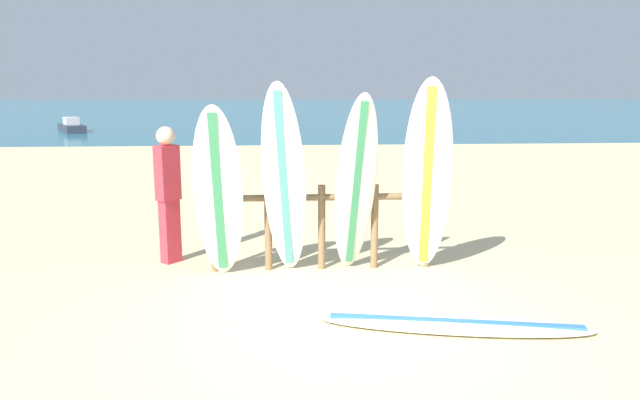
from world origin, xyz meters
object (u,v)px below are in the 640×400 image
(surfboard_lying_on_sand, at_px, (455,324))
(beachgoer_standing, at_px, (168,189))
(small_boat_offshore, at_px, (72,127))
(surfboard_leaning_center, at_px, (427,179))
(surfboard_rack, at_px, (322,219))
(surfboard_leaning_center_left, at_px, (356,185))
(surfboard_leaning_far_left, at_px, (218,194))
(surfboard_leaning_left, at_px, (284,182))

(surfboard_lying_on_sand, relative_size, beachgoer_standing, 1.49)
(surfboard_lying_on_sand, height_order, small_boat_offshore, small_boat_offshore)
(surfboard_lying_on_sand, bearing_deg, surfboard_leaning_center, 86.93)
(surfboard_lying_on_sand, bearing_deg, beachgoer_standing, 141.99)
(surfboard_rack, bearing_deg, small_boat_offshore, 114.56)
(surfboard_leaning_center_left, relative_size, surfboard_lying_on_sand, 0.84)
(surfboard_leaning_far_left, distance_m, surfboard_leaning_center, 2.42)
(surfboard_leaning_left, xyz_separation_m, small_boat_offshore, (-10.30, 23.89, -0.90))
(surfboard_leaning_far_left, height_order, surfboard_lying_on_sand, surfboard_leaning_far_left)
(surfboard_leaning_center, height_order, beachgoer_standing, surfboard_leaning_center)
(surfboard_lying_on_sand, bearing_deg, surfboard_rack, 119.65)
(surfboard_leaning_center, distance_m, small_boat_offshore, 26.78)
(beachgoer_standing, bearing_deg, surfboard_leaning_far_left, -47.97)
(surfboard_leaning_center, bearing_deg, small_boat_offshore, 116.53)
(beachgoer_standing, relative_size, small_boat_offshore, 0.58)
(surfboard_leaning_left, bearing_deg, surfboard_leaning_far_left, -178.23)
(surfboard_leaning_left, distance_m, surfboard_leaning_center_left, 0.85)
(surfboard_leaning_left, relative_size, beachgoer_standing, 1.32)
(surfboard_leaning_far_left, xyz_separation_m, surfboard_leaning_center_left, (1.59, 0.09, 0.06))
(surfboard_rack, bearing_deg, surfboard_leaning_left, -143.17)
(surfboard_leaning_center, relative_size, beachgoer_standing, 1.34)
(surfboard_leaning_center, bearing_deg, surfboard_leaning_far_left, 179.15)
(surfboard_leaning_center_left, bearing_deg, surfboard_leaning_left, -175.44)
(surfboard_leaning_far_left, bearing_deg, surfboard_leaning_left, 1.77)
(surfboard_lying_on_sand, bearing_deg, surfboard_leaning_center_left, 113.57)
(surfboard_lying_on_sand, bearing_deg, surfboard_leaning_left, 134.30)
(surfboard_leaning_far_left, xyz_separation_m, surfboard_lying_on_sand, (2.33, -1.59, -0.99))
(surfboard_leaning_far_left, relative_size, beachgoer_standing, 1.18)
(surfboard_leaning_far_left, bearing_deg, beachgoer_standing, 132.03)
(surfboard_leaning_center_left, distance_m, surfboard_lying_on_sand, 2.11)
(surfboard_leaning_center_left, distance_m, surfboard_leaning_center, 0.83)
(surfboard_leaning_far_left, distance_m, surfboard_leaning_center_left, 1.60)
(beachgoer_standing, bearing_deg, surfboard_leaning_left, -27.45)
(surfboard_leaning_left, distance_m, small_boat_offshore, 26.03)
(surfboard_leaning_center, bearing_deg, beachgoer_standing, 165.30)
(surfboard_leaning_far_left, xyz_separation_m, surfboard_leaning_left, (0.75, 0.02, 0.12))
(surfboard_rack, height_order, surfboard_lying_on_sand, surfboard_rack)
(surfboard_leaning_center_left, bearing_deg, small_boat_offshore, 115.06)
(surfboard_leaning_left, height_order, surfboard_leaning_center_left, surfboard_leaning_left)
(surfboard_leaning_center_left, xyz_separation_m, small_boat_offshore, (-11.14, 23.82, -0.83))
(surfboard_rack, distance_m, surfboard_leaning_left, 0.77)
(surfboard_leaning_center_left, height_order, surfboard_lying_on_sand, surfboard_leaning_center_left)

